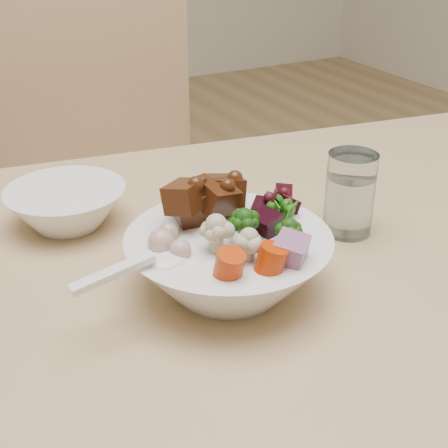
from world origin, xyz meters
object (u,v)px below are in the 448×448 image
object	(u,v)px
side_bowl	(67,207)
food_bowl	(229,258)
chair_far	(117,178)
dining_table	(363,291)
water_glass	(349,197)

from	to	relation	value
side_bowl	food_bowl	bearing A→B (deg)	-63.37
chair_far	side_bowl	bearing A→B (deg)	-113.78
dining_table	chair_far	size ratio (longest dim) A/B	1.64
side_bowl	chair_far	bearing A→B (deg)	64.49
dining_table	side_bowl	distance (m)	0.39
food_bowl	water_glass	size ratio (longest dim) A/B	2.09
dining_table	water_glass	bearing A→B (deg)	102.54
food_bowl	water_glass	distance (m)	0.20
chair_far	side_bowl	xyz separation A→B (m)	(-0.21, -0.43, 0.17)
food_bowl	chair_far	bearing A→B (deg)	81.90
water_glass	food_bowl	bearing A→B (deg)	-167.82
chair_far	side_bowl	distance (m)	0.51
dining_table	food_bowl	size ratio (longest dim) A/B	7.00
chair_far	dining_table	bearing A→B (deg)	-79.55
dining_table	water_glass	distance (m)	0.12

